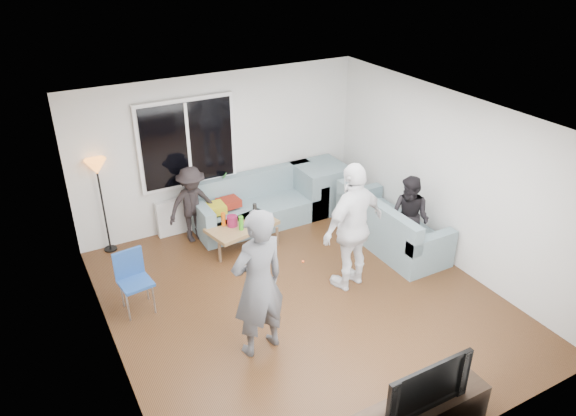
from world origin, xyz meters
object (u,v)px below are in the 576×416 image
side_chair (136,284)px  player_right (353,227)px  player_left (258,284)px  spectator_back (192,204)px  sofa_back_section (260,201)px  spectator_right (410,218)px  television (422,382)px  coffee_table (242,236)px  floor_lamp (103,207)px  sofa_right_section (392,221)px

side_chair → player_right: player_right is taller
side_chair → player_left: bearing=-59.8°
spectator_back → sofa_back_section: bearing=-6.3°
spectator_right → player_right: bearing=-99.2°
sofa_back_section → television: television is taller
coffee_table → side_chair: side_chair is taller
sofa_back_section → coffee_table: bearing=-136.8°
player_left → spectator_back: bearing=-102.7°
player_left → floor_lamp: bearing=-79.6°
player_right → player_left: bearing=6.0°
spectator_back → floor_lamp: bearing=160.7°
floor_lamp → television: floor_lamp is taller
side_chair → spectator_back: spectator_back is taller
floor_lamp → spectator_right: size_ratio=1.17×
player_right → floor_lamp: bearing=-55.3°
coffee_table → spectator_right: size_ratio=0.82×
spectator_right → spectator_back: 3.45m
coffee_table → floor_lamp: 2.21m
sofa_back_section → floor_lamp: 2.57m
sofa_right_section → spectator_back: 3.24m
floor_lamp → side_chair: bearing=-90.0°
sofa_back_section → coffee_table: size_ratio=2.09×
spectator_back → player_right: bearing=-61.0°
player_left → side_chair: bearing=-61.4°
sofa_back_section → television: (-0.59, -4.77, 0.30)m
floor_lamp → spectator_right: bearing=-30.7°
coffee_table → television: 4.24m
coffee_table → spectator_right: spectator_right is taller
spectator_right → spectator_back: bearing=-146.2°
sofa_back_section → side_chair: bearing=-151.1°
player_left → spectator_right: size_ratio=1.44×
sofa_back_section → side_chair: side_chair is taller
coffee_table → player_right: player_right is taller
sofa_right_section → side_chair: side_chair is taller
sofa_right_section → side_chair: size_ratio=2.33×
floor_lamp → spectator_back: bearing=-14.4°
coffee_table → television: bearing=-89.9°
player_right → spectator_back: player_right is taller
side_chair → floor_lamp: floor_lamp is taller
floor_lamp → spectator_right: (4.07, -2.41, -0.11)m
television → floor_lamp: bearing=110.6°
floor_lamp → spectator_right: 4.73m
coffee_table → player_right: 2.08m
sofa_back_section → player_left: bearing=-116.3°
player_right → spectator_back: bearing=-68.8°
sofa_right_section → spectator_back: spectator_back is taller
sofa_right_section → television: (-2.14, -3.11, 0.30)m
player_left → spectator_right: (2.96, 0.81, -0.29)m
sofa_back_section → spectator_right: spectator_right is taller
television → player_left: bearing=113.1°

